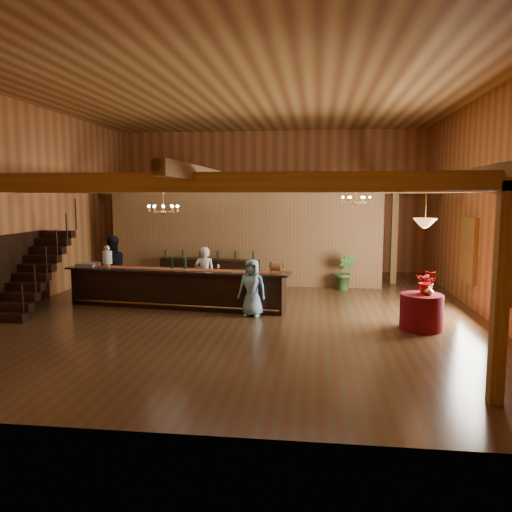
# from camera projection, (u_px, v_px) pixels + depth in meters

# --- Properties ---
(floor) EXTENTS (14.00, 14.00, 0.00)m
(floor) POSITION_uv_depth(u_px,v_px,m) (244.00, 309.00, 13.22)
(floor) COLOR #402E1B
(floor) RESTS_ON ground
(ceiling) EXTENTS (14.00, 14.00, 0.00)m
(ceiling) POSITION_uv_depth(u_px,v_px,m) (243.00, 95.00, 12.55)
(ceiling) COLOR #A4773B
(ceiling) RESTS_ON wall_back
(wall_back) EXTENTS (12.00, 0.10, 5.50)m
(wall_back) POSITION_uv_depth(u_px,v_px,m) (269.00, 202.00, 19.78)
(wall_back) COLOR #AF6331
(wall_back) RESTS_ON floor
(wall_front) EXTENTS (12.00, 0.10, 5.50)m
(wall_front) POSITION_uv_depth(u_px,v_px,m) (158.00, 216.00, 5.99)
(wall_front) COLOR #AF6331
(wall_front) RESTS_ON floor
(wall_left) EXTENTS (0.10, 14.00, 5.50)m
(wall_left) POSITION_uv_depth(u_px,v_px,m) (27.00, 204.00, 13.62)
(wall_left) COLOR #AF6331
(wall_left) RESTS_ON floor
(wall_right) EXTENTS (0.10, 14.00, 5.50)m
(wall_right) POSITION_uv_depth(u_px,v_px,m) (487.00, 206.00, 12.16)
(wall_right) COLOR #AF6331
(wall_right) RESTS_ON floor
(beam_grid) EXTENTS (11.90, 13.90, 0.39)m
(beam_grid) POSITION_uv_depth(u_px,v_px,m) (246.00, 186.00, 13.33)
(beam_grid) COLOR #A8742D
(beam_grid) RESTS_ON wall_left
(support_posts) EXTENTS (9.20, 10.20, 3.20)m
(support_posts) POSITION_uv_depth(u_px,v_px,m) (241.00, 251.00, 12.53)
(support_posts) COLOR #A8742D
(support_posts) RESTS_ON floor
(partition_wall) EXTENTS (9.00, 0.18, 3.10)m
(partition_wall) POSITION_uv_depth(u_px,v_px,m) (244.00, 239.00, 16.54)
(partition_wall) COLOR brown
(partition_wall) RESTS_ON floor
(window_right_front) EXTENTS (0.12, 1.05, 1.75)m
(window_right_front) POSITION_uv_depth(u_px,v_px,m) (506.00, 263.00, 10.73)
(window_right_front) COLOR white
(window_right_front) RESTS_ON wall_right
(window_right_back) EXTENTS (0.12, 1.05, 1.75)m
(window_right_back) POSITION_uv_depth(u_px,v_px,m) (470.00, 250.00, 13.29)
(window_right_back) COLOR white
(window_right_back) RESTS_ON wall_right
(staircase) EXTENTS (1.00, 2.80, 2.00)m
(staircase) POSITION_uv_depth(u_px,v_px,m) (34.00, 272.00, 13.03)
(staircase) COLOR black
(staircase) RESTS_ON floor
(backroom_boxes) EXTENTS (4.10, 0.60, 1.10)m
(backroom_boxes) POSITION_uv_depth(u_px,v_px,m) (258.00, 262.00, 18.61)
(backroom_boxes) COLOR black
(backroom_boxes) RESTS_ON floor
(tasting_bar) EXTENTS (6.24, 1.46, 1.04)m
(tasting_bar) POSITION_uv_depth(u_px,v_px,m) (176.00, 288.00, 13.36)
(tasting_bar) COLOR black
(tasting_bar) RESTS_ON floor
(beverage_dispenser) EXTENTS (0.26, 0.26, 0.60)m
(beverage_dispenser) POSITION_uv_depth(u_px,v_px,m) (107.00, 256.00, 13.78)
(beverage_dispenser) COLOR silver
(beverage_dispenser) RESTS_ON tasting_bar
(glass_rack_tray) EXTENTS (0.50, 0.50, 0.10)m
(glass_rack_tray) POSITION_uv_depth(u_px,v_px,m) (88.00, 265.00, 13.84)
(glass_rack_tray) COLOR gray
(glass_rack_tray) RESTS_ON tasting_bar
(raffle_drum) EXTENTS (0.34, 0.24, 0.30)m
(raffle_drum) POSITION_uv_depth(u_px,v_px,m) (276.00, 267.00, 12.60)
(raffle_drum) COLOR #9B6731
(raffle_drum) RESTS_ON tasting_bar
(bar_bottle_0) EXTENTS (0.07, 0.07, 0.30)m
(bar_bottle_0) POSITION_uv_depth(u_px,v_px,m) (172.00, 263.00, 13.43)
(bar_bottle_0) COLOR black
(bar_bottle_0) RESTS_ON tasting_bar
(bar_bottle_1) EXTENTS (0.07, 0.07, 0.30)m
(bar_bottle_1) POSITION_uv_depth(u_px,v_px,m) (185.00, 264.00, 13.34)
(bar_bottle_1) COLOR black
(bar_bottle_1) RESTS_ON tasting_bar
(backbar_shelf) EXTENTS (3.35, 1.08, 0.93)m
(backbar_shelf) POSITION_uv_depth(u_px,v_px,m) (209.00, 273.00, 16.33)
(backbar_shelf) COLOR black
(backbar_shelf) RESTS_ON floor
(round_table) EXTENTS (0.94, 0.94, 0.81)m
(round_table) POSITION_uv_depth(u_px,v_px,m) (421.00, 312.00, 11.14)
(round_table) COLOR maroon
(round_table) RESTS_ON floor
(chandelier_left) EXTENTS (0.80, 0.80, 0.69)m
(chandelier_left) POSITION_uv_depth(u_px,v_px,m) (163.00, 208.00, 12.82)
(chandelier_left) COLOR #A27F3F
(chandelier_left) RESTS_ON beam_grid
(chandelier_right) EXTENTS (0.80, 0.80, 0.47)m
(chandelier_right) POSITION_uv_depth(u_px,v_px,m) (356.00, 199.00, 14.27)
(chandelier_right) COLOR #A27F3F
(chandelier_right) RESTS_ON beam_grid
(pendant_lamp) EXTENTS (0.52, 0.52, 0.90)m
(pendant_lamp) POSITION_uv_depth(u_px,v_px,m) (425.00, 223.00, 10.89)
(pendant_lamp) COLOR #A27F3F
(pendant_lamp) RESTS_ON beam_grid
(bartender) EXTENTS (0.59, 0.40, 1.59)m
(bartender) POSITION_uv_depth(u_px,v_px,m) (205.00, 275.00, 13.88)
(bartender) COLOR silver
(bartender) RESTS_ON floor
(staff_second) EXTENTS (1.13, 1.08, 1.83)m
(staff_second) POSITION_uv_depth(u_px,v_px,m) (112.00, 268.00, 14.43)
(staff_second) COLOR black
(staff_second) RESTS_ON floor
(guest) EXTENTS (0.76, 0.56, 1.43)m
(guest) POSITION_uv_depth(u_px,v_px,m) (252.00, 288.00, 12.38)
(guest) COLOR #72A9C4
(guest) RESTS_ON floor
(floor_plant) EXTENTS (0.74, 0.64, 1.19)m
(floor_plant) POSITION_uv_depth(u_px,v_px,m) (345.00, 272.00, 15.78)
(floor_plant) COLOR #2E4F20
(floor_plant) RESTS_ON floor
(table_flowers) EXTENTS (0.60, 0.56, 0.54)m
(table_flowers) POSITION_uv_depth(u_px,v_px,m) (427.00, 281.00, 11.15)
(table_flowers) COLOR red
(table_flowers) RESTS_ON round_table
(table_vase) EXTENTS (0.20, 0.20, 0.33)m
(table_vase) POSITION_uv_depth(u_px,v_px,m) (429.00, 288.00, 10.97)
(table_vase) COLOR #A27F3F
(table_vase) RESTS_ON round_table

